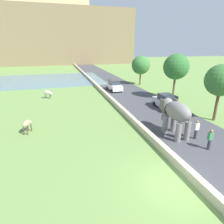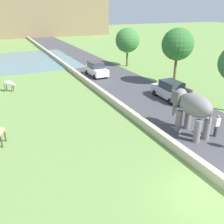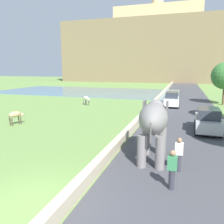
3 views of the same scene
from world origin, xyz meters
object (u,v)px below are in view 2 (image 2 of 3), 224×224
car_silver (170,90)px  cow_tan (0,132)px  person_beside_elephant (216,126)px  cow_white (9,84)px  car_white (96,69)px  elephant (192,107)px

car_silver → cow_tan: (-15.00, -2.39, -0.06)m
person_beside_elephant → cow_white: (-11.79, 16.43, -0.04)m
car_silver → cow_tan: bearing=-171.0°
person_beside_elephant → cow_tan: bearing=158.8°
car_white → car_silver: 11.42m
person_beside_elephant → car_white: size_ratio=0.40×
elephant → car_silver: elephant is taller
elephant → cow_white: size_ratio=2.62×
elephant → cow_tan: (-11.84, 4.01, -1.20)m
elephant → car_white: (0.01, 17.37, -1.14)m
cow_tan → cow_white: same height
person_beside_elephant → car_silver: size_ratio=0.40×
person_beside_elephant → cow_tan: 14.10m
elephant → person_beside_elephant: size_ratio=2.14×
cow_tan → cow_white: 11.41m
car_white → car_silver: (3.15, -10.97, 0.00)m
car_white → cow_white: size_ratio=3.03×
cow_tan → person_beside_elephant: bearing=-21.2°
person_beside_elephant → car_silver: 7.72m
person_beside_elephant → car_white: 18.51m
car_white → cow_white: 10.69m
car_white → cow_tan: size_ratio=2.85×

